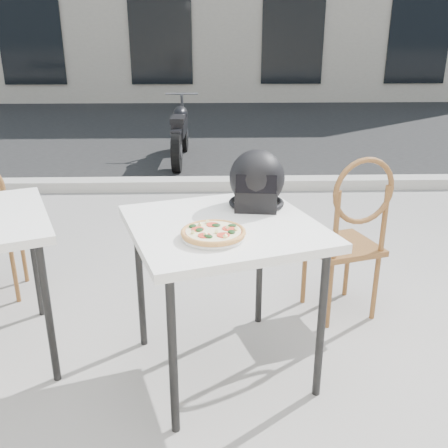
{
  "coord_description": "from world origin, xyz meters",
  "views": [
    {
      "loc": [
        -0.5,
        -2.68,
        1.7
      ],
      "look_at": [
        -0.44,
        -0.55,
        0.89
      ],
      "focal_mm": 40.0,
      "sensor_mm": 36.0,
      "label": 1
    }
  ],
  "objects_px": {
    "motorcycle": "(180,133)",
    "helmet": "(257,182)",
    "plate": "(213,237)",
    "cafe_table_main": "(224,237)",
    "pizza": "(213,232)",
    "cafe_chair_main": "(350,230)"
  },
  "relations": [
    {
      "from": "cafe_table_main",
      "to": "plate",
      "type": "relative_size",
      "value": 3.31
    },
    {
      "from": "helmet",
      "to": "cafe_chair_main",
      "type": "relative_size",
      "value": 0.32
    },
    {
      "from": "motorcycle",
      "to": "helmet",
      "type": "bearing_deg",
      "value": -80.26
    },
    {
      "from": "pizza",
      "to": "helmet",
      "type": "bearing_deg",
      "value": 62.39
    },
    {
      "from": "cafe_table_main",
      "to": "plate",
      "type": "height_order",
      "value": "plate"
    },
    {
      "from": "plate",
      "to": "motorcycle",
      "type": "height_order",
      "value": "motorcycle"
    },
    {
      "from": "cafe_table_main",
      "to": "helmet",
      "type": "distance_m",
      "value": 0.38
    },
    {
      "from": "cafe_table_main",
      "to": "cafe_chair_main",
      "type": "xyz_separation_m",
      "value": [
        0.79,
        0.51,
        -0.17
      ]
    },
    {
      "from": "cafe_table_main",
      "to": "plate",
      "type": "distance_m",
      "value": 0.22
    },
    {
      "from": "pizza",
      "to": "motorcycle",
      "type": "distance_m",
      "value": 5.07
    },
    {
      "from": "cafe_table_main",
      "to": "plate",
      "type": "bearing_deg",
      "value": -104.88
    },
    {
      "from": "cafe_table_main",
      "to": "pizza",
      "type": "relative_size",
      "value": 3.4
    },
    {
      "from": "plate",
      "to": "helmet",
      "type": "height_order",
      "value": "helmet"
    },
    {
      "from": "cafe_table_main",
      "to": "motorcycle",
      "type": "bearing_deg",
      "value": 95.56
    },
    {
      "from": "cafe_table_main",
      "to": "cafe_chair_main",
      "type": "distance_m",
      "value": 0.95
    },
    {
      "from": "plate",
      "to": "motorcycle",
      "type": "distance_m",
      "value": 5.07
    },
    {
      "from": "cafe_table_main",
      "to": "plate",
      "type": "xyz_separation_m",
      "value": [
        -0.05,
        -0.2,
        0.08
      ]
    },
    {
      "from": "pizza",
      "to": "motorcycle",
      "type": "relative_size",
      "value": 0.18
    },
    {
      "from": "pizza",
      "to": "motorcycle",
      "type": "height_order",
      "value": "motorcycle"
    },
    {
      "from": "helmet",
      "to": "cafe_chair_main",
      "type": "distance_m",
      "value": 0.76
    },
    {
      "from": "cafe_chair_main",
      "to": "motorcycle",
      "type": "height_order",
      "value": "cafe_chair_main"
    },
    {
      "from": "plate",
      "to": "pizza",
      "type": "relative_size",
      "value": 1.03
    }
  ]
}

